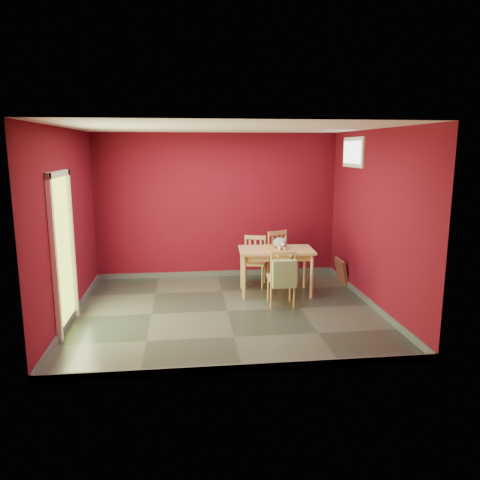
{
  "coord_description": "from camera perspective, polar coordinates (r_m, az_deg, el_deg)",
  "views": [
    {
      "loc": [
        -0.6,
        -6.7,
        2.42
      ],
      "look_at": [
        0.25,
        0.45,
        1.0
      ],
      "focal_mm": 35.0,
      "sensor_mm": 36.0,
      "label": 1
    }
  ],
  "objects": [
    {
      "name": "table_runner",
      "position": [
        7.72,
        4.59,
        -1.65
      ],
      "size": [
        0.37,
        0.7,
        0.34
      ],
      "color": "#AB752C",
      "rests_on": "dining_table"
    },
    {
      "name": "tote_bag",
      "position": [
        7.08,
        5.42,
        -4.13
      ],
      "size": [
        0.36,
        0.21,
        0.49
      ],
      "color": "#7FA268",
      "rests_on": "chair_near"
    },
    {
      "name": "doorway",
      "position": [
        6.64,
        -20.84,
        -0.84
      ],
      "size": [
        0.06,
        1.01,
        2.13
      ],
      "color": "#B7D838",
      "rests_on": "ground"
    },
    {
      "name": "chair_far_right",
      "position": [
        8.47,
        5.1,
        -2.11
      ],
      "size": [
        0.58,
        0.58,
        0.95
      ],
      "color": "tan",
      "rests_on": "ground"
    },
    {
      "name": "chair_far_left",
      "position": [
        8.35,
        1.73,
        -2.5
      ],
      "size": [
        0.51,
        0.51,
        0.88
      ],
      "color": "tan",
      "rests_on": "ground"
    },
    {
      "name": "cat",
      "position": [
        7.87,
        4.88,
        -0.13
      ],
      "size": [
        0.28,
        0.49,
        0.24
      ],
      "primitive_type": null,
      "rotation": [
        0.0,
        0.0,
        -0.06
      ],
      "color": "slate",
      "rests_on": "table_runner"
    },
    {
      "name": "window",
      "position": [
        8.2,
        13.6,
        10.36
      ],
      "size": [
        0.05,
        0.9,
        0.5
      ],
      "color": "white",
      "rests_on": "room_shell"
    },
    {
      "name": "picture_frame",
      "position": [
        8.67,
        12.24,
        -3.75
      ],
      "size": [
        0.15,
        0.46,
        0.46
      ],
      "color": "brown",
      "rests_on": "ground"
    },
    {
      "name": "outlet_plate",
      "position": [
        9.21,
        7.24,
        -2.25
      ],
      "size": [
        0.08,
        0.02,
        0.12
      ],
      "primitive_type": "cube",
      "color": "silver",
      "rests_on": "room_shell"
    },
    {
      "name": "room_shell",
      "position": [
        7.13,
        -1.58,
        -8.26
      ],
      "size": [
        4.5,
        4.5,
        4.5
      ],
      "color": "#530815",
      "rests_on": "ground"
    },
    {
      "name": "ground",
      "position": [
        7.15,
        -1.58,
        -8.63
      ],
      "size": [
        4.5,
        4.5,
        0.0
      ],
      "primitive_type": "plane",
      "color": "#2D342D",
      "rests_on": "ground"
    },
    {
      "name": "dining_table",
      "position": [
        7.84,
        4.42,
        -1.78
      ],
      "size": [
        1.27,
        0.79,
        0.77
      ],
      "color": "tan",
      "rests_on": "ground"
    },
    {
      "name": "chair_near",
      "position": [
        7.31,
        5.1,
        -4.48
      ],
      "size": [
        0.44,
        0.44,
        0.89
      ],
      "color": "tan",
      "rests_on": "ground"
    }
  ]
}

